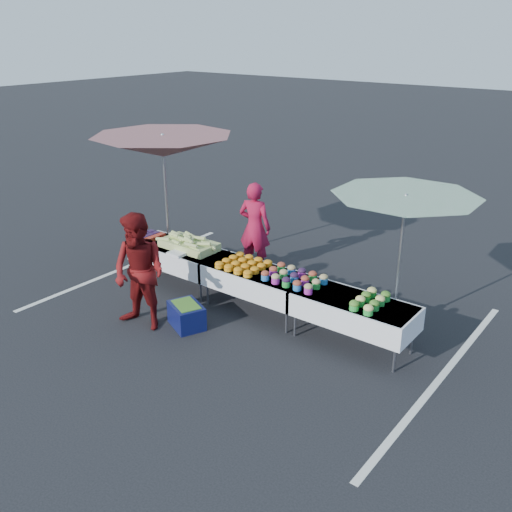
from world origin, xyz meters
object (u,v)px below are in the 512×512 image
Objects in this scene: table_right at (353,310)px; umbrella_left at (163,147)px; customer at (139,272)px; vendor at (255,227)px; storage_bin at (187,315)px; umbrella_right at (405,207)px; table_left at (178,255)px; table_center at (256,279)px.

table_right is 4.64m from umbrella_left.
table_right is at bearing 19.39° from customer.
customer is (-2.91, -1.50, 0.35)m from table_right.
vendor is 2.44× the size of storage_bin.
umbrella_right reaches higher than storage_bin.
storage_bin is (1.24, -1.09, -0.38)m from table_left.
umbrella_right is at bearing 69.10° from table_right.
vendor is 2.89m from customer.
table_left and table_right have the same top height.
umbrella_right is at bearing 27.69° from customer.
vendor is (-1.09, 1.39, 0.30)m from table_center.
table_left is 1.05× the size of vendor.
umbrella_right is at bearing 11.58° from table_left.
table_center is 3.08m from umbrella_left.
umbrella_right reaches higher than table_right.
umbrella_left is at bearing 170.69° from table_center.
umbrella_left is at bearing 147.97° from table_left.
table_center is at bearing 180.00° from table_right.
table_right is at bearing 141.90° from vendor.
table_center is 1.00× the size of table_right.
table_center is at bearing 115.74° from vendor.
vendor is 0.61× the size of umbrella_right.
table_right is at bearing 48.73° from storage_bin.
customer is at bearing -65.42° from table_left.
table_right is (3.60, 0.00, 0.00)m from table_left.
table_right is 3.22m from vendor.
vendor is at bearing 128.19° from table_center.
table_right is 1.05× the size of vendor.
umbrella_left reaches higher than table_center.
table_left is at bearing 180.00° from table_right.
customer is 2.75m from umbrella_left.
table_left is 1.00× the size of table_center.
table_right is 0.99× the size of customer.
table_right is (1.80, 0.00, 0.00)m from table_center.
vendor is at bearing 169.57° from umbrella_right.
table_center is 1.90m from customer.
umbrella_right is at bearing 20.81° from table_center.
umbrella_right is (3.22, 2.30, 1.09)m from customer.
table_right reaches higher than storage_bin.
umbrella_left reaches higher than vendor.
umbrella_right reaches higher than table_left.
vendor is at bearing 36.27° from umbrella_left.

